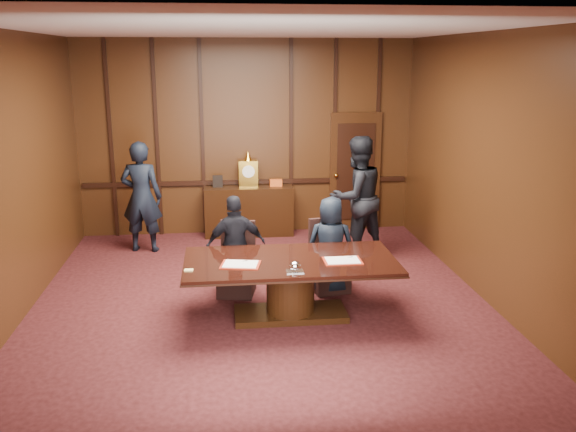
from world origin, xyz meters
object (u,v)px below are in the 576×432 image
object	(u,v)px
conference_table	(290,279)
signatory_right	(331,245)
witness_left	(142,197)
sideboard	(249,209)
signatory_left	(236,246)
witness_right	(357,197)

from	to	relation	value
conference_table	signatory_right	size ratio (longest dim) A/B	1.94
signatory_right	witness_left	xyz separation A→B (m)	(-2.79, 2.17, 0.25)
sideboard	signatory_left	size ratio (longest dim) A/B	1.14
signatory_left	witness_right	world-z (taller)	witness_right
sideboard	witness_left	size ratio (longest dim) A/B	0.86
signatory_left	witness_right	distance (m)	2.51
signatory_right	conference_table	bearing A→B (deg)	62.09
witness_left	witness_right	distance (m)	3.55
conference_table	witness_right	size ratio (longest dim) A/B	1.33
conference_table	signatory_right	distance (m)	1.04
witness_left	conference_table	bearing A→B (deg)	135.42
sideboard	signatory_left	xyz separation A→B (m)	(-0.32, -2.92, 0.22)
witness_left	witness_right	bearing A→B (deg)	178.70
signatory_left	witness_left	world-z (taller)	witness_left
signatory_left	signatory_right	xyz separation A→B (m)	(1.30, 0.00, -0.03)
signatory_left	signatory_right	world-z (taller)	signatory_left
sideboard	witness_left	world-z (taller)	witness_left
witness_left	signatory_right	bearing A→B (deg)	151.76
signatory_right	sideboard	bearing A→B (deg)	-60.20
conference_table	witness_left	distance (m)	3.69
signatory_right	witness_left	bearing A→B (deg)	-26.73
sideboard	conference_table	bearing A→B (deg)	-84.89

